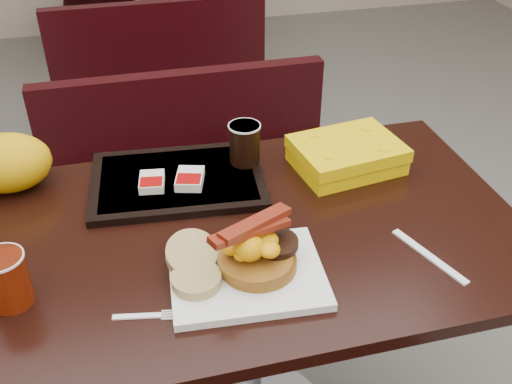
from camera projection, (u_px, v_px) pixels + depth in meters
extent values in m
cube|color=white|center=(247.00, 275.00, 1.10)|extent=(0.30, 0.24, 0.02)
cylinder|color=brown|center=(258.00, 260.00, 1.10)|extent=(0.16, 0.16, 0.03)
cylinder|color=black|center=(276.00, 243.00, 1.11)|extent=(0.09, 0.09, 0.01)
ellipsoid|color=#E89B04|center=(249.00, 250.00, 1.06)|extent=(0.11, 0.10, 0.05)
cylinder|color=tan|center=(196.00, 280.00, 1.06)|extent=(0.10, 0.10, 0.02)
cylinder|color=tan|center=(192.00, 254.00, 1.10)|extent=(0.11, 0.11, 0.06)
cylinder|color=#902105|center=(7.00, 280.00, 1.03)|extent=(0.10, 0.10, 0.10)
cube|color=white|center=(429.00, 256.00, 1.15)|extent=(0.08, 0.18, 0.00)
cube|color=#B93F07|center=(214.00, 243.00, 1.18)|extent=(0.05, 0.04, 0.01)
cube|color=#8C0504|center=(254.00, 192.00, 1.33)|extent=(0.04, 0.04, 0.01)
cube|color=black|center=(178.00, 180.00, 1.36)|extent=(0.42, 0.31, 0.02)
cube|color=silver|center=(152.00, 182.00, 1.32)|extent=(0.07, 0.08, 0.02)
cube|color=silver|center=(190.00, 179.00, 1.33)|extent=(0.08, 0.09, 0.02)
cylinder|color=black|center=(245.00, 144.00, 1.38)|extent=(0.09, 0.09, 0.10)
cube|color=#E7BC03|center=(347.00, 155.00, 1.41)|extent=(0.27, 0.22, 0.07)
ellipsoid|color=#E4A207|center=(8.00, 163.00, 1.32)|extent=(0.23, 0.20, 0.13)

